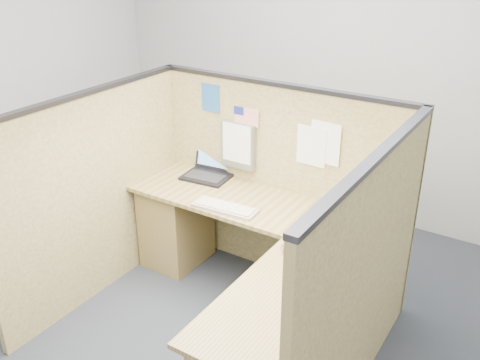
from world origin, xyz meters
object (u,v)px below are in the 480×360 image
Objects in this scene: keyboard at (225,208)px; mouse at (311,227)px; l_desk at (250,278)px; laptop at (211,167)px.

mouse reaches higher than keyboard.
l_desk is 4.10× the size of keyboard.
laptop reaches higher than mouse.
laptop is 0.60m from keyboard.
l_desk is 0.54m from mouse.
laptop is at bearing 160.78° from mouse.
l_desk is at bearing -45.92° from laptop.
mouse is (0.30, 0.26, 0.36)m from l_desk.
keyboard reaches higher than l_desk.
keyboard is at bearing -51.89° from laptop.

